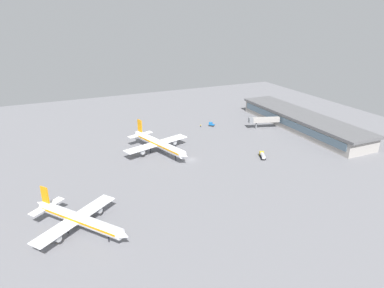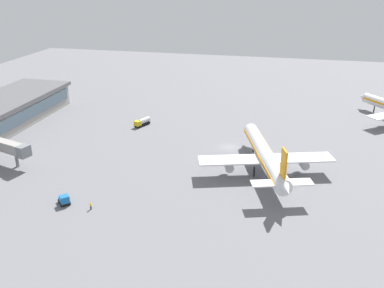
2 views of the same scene
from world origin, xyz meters
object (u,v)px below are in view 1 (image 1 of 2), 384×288
object	(u,v)px
airplane_at_gate	(79,219)
baggage_tug	(211,124)
airplane_taxiing	(158,144)
ground_crew_worker	(201,126)
fuel_truck	(263,155)

from	to	relation	value
airplane_at_gate	baggage_tug	distance (m)	115.88
airplane_taxiing	baggage_tug	world-z (taller)	airplane_taxiing
baggage_tug	airplane_at_gate	bearing A→B (deg)	88.19
baggage_tug	ground_crew_worker	bearing A→B (deg)	40.43
airplane_taxiing	ground_crew_worker	bearing A→B (deg)	109.94
airplane_at_gate	baggage_tug	bearing A→B (deg)	94.26
baggage_tug	ground_crew_worker	world-z (taller)	baggage_tug
airplane_at_gate	fuel_truck	bearing A→B (deg)	68.07
airplane_taxiing	ground_crew_worker	distance (m)	45.37
baggage_tug	ground_crew_worker	distance (m)	6.83
airplane_at_gate	fuel_truck	world-z (taller)	airplane_at_gate
airplane_taxiing	fuel_truck	xyz separation A→B (m)	(-26.36, -42.86, -3.41)
fuel_truck	baggage_tug	distance (m)	53.04
airplane_taxiing	ground_crew_worker	xyz separation A→B (m)	(27.39, -35.95, -3.95)
fuel_truck	ground_crew_worker	size ratio (longest dim) A/B	3.91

